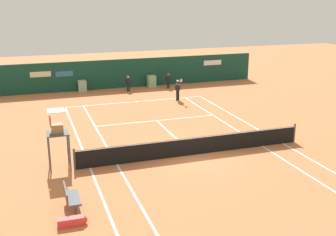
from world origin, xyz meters
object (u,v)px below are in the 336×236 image
(tennis_ball_near_service_line, at_px, (225,134))
(tennis_ball_mid_court, at_px, (167,121))
(umpire_chair, at_px, (57,131))
(equipment_bag, at_px, (73,221))
(ball_kid_right_post, at_px, (128,82))
(ball_kid_left_post, at_px, (168,80))
(player_bench, at_px, (70,196))
(player_on_baseline, at_px, (178,88))

(tennis_ball_near_service_line, bearing_deg, tennis_ball_mid_court, 123.03)
(umpire_chair, distance_m, equipment_bag, 5.70)
(ball_kid_right_post, xyz_separation_m, ball_kid_left_post, (3.56, 0.00, 0.01))
(ball_kid_right_post, bearing_deg, umpire_chair, 60.18)
(umpire_chair, relative_size, ball_kid_right_post, 2.15)
(player_bench, relative_size, equipment_bag, 1.29)
(umpire_chair, height_order, ball_kid_left_post, umpire_chair)
(umpire_chair, xyz_separation_m, player_bench, (0.06, -4.12, -1.35))
(umpire_chair, bearing_deg, tennis_ball_near_service_line, 101.14)
(tennis_ball_mid_court, bearing_deg, ball_kid_right_post, 91.62)
(umpire_chair, xyz_separation_m, player_on_baseline, (9.82, 10.62, -0.91))
(umpire_chair, bearing_deg, tennis_ball_mid_court, 127.46)
(equipment_bag, xyz_separation_m, ball_kid_right_post, (6.94, 20.35, 0.60))
(umpire_chair, relative_size, tennis_ball_near_service_line, 41.82)
(ball_kid_right_post, height_order, ball_kid_left_post, ball_kid_left_post)
(ball_kid_right_post, distance_m, tennis_ball_mid_court, 9.43)
(player_bench, height_order, ball_kid_right_post, ball_kid_right_post)
(tennis_ball_near_service_line, bearing_deg, ball_kid_right_post, 101.40)
(umpire_chair, xyz_separation_m, ball_kid_left_post, (10.50, 14.92, -1.09))
(umpire_chair, distance_m, player_bench, 4.34)
(player_bench, bearing_deg, tennis_ball_near_service_line, 122.29)
(ball_kid_left_post, bearing_deg, tennis_ball_near_service_line, 82.67)
(player_on_baseline, distance_m, tennis_ball_mid_court, 5.81)
(equipment_bag, bearing_deg, tennis_ball_near_service_line, 37.41)
(player_on_baseline, bearing_deg, ball_kid_left_post, -127.33)
(equipment_bag, distance_m, tennis_ball_mid_court, 13.11)
(equipment_bag, height_order, tennis_ball_near_service_line, equipment_bag)
(player_bench, bearing_deg, equipment_bag, -2.91)
(equipment_bag, relative_size, ball_kid_right_post, 0.80)
(umpire_chair, distance_m, tennis_ball_near_service_line, 9.92)
(ball_kid_left_post, bearing_deg, tennis_ball_mid_court, 67.44)
(player_on_baseline, distance_m, tennis_ball_near_service_line, 8.79)
(player_on_baseline, height_order, tennis_ball_near_service_line, player_on_baseline)
(player_bench, distance_m, player_on_baseline, 17.68)
(tennis_ball_near_service_line, bearing_deg, player_on_baseline, 88.36)
(player_bench, distance_m, tennis_ball_mid_court, 12.01)
(tennis_ball_near_service_line, xyz_separation_m, tennis_ball_mid_court, (-2.36, 3.64, 0.00))
(player_bench, distance_m, ball_kid_left_post, 21.71)
(player_on_baseline, bearing_deg, player_bench, 28.18)
(player_on_baseline, xyz_separation_m, tennis_ball_near_service_line, (-0.25, -8.74, -0.92))
(equipment_bag, relative_size, player_on_baseline, 0.59)
(player_bench, relative_size, ball_kid_right_post, 1.04)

